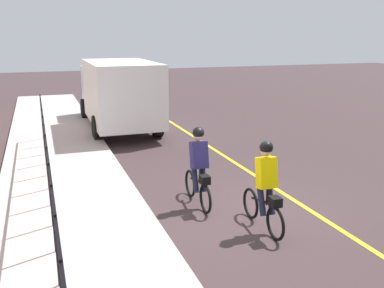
% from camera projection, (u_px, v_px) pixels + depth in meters
% --- Properties ---
extents(ground_plane, '(80.00, 80.00, 0.00)m').
position_uv_depth(ground_plane, '(239.00, 215.00, 9.31)').
color(ground_plane, '#3C2D30').
extents(lane_line_centre, '(36.00, 0.12, 0.01)m').
position_uv_depth(lane_line_centre, '(302.00, 205.00, 9.84)').
color(lane_line_centre, yellow).
rests_on(lane_line_centre, ground).
extents(sidewalk, '(40.00, 3.20, 0.15)m').
position_uv_depth(sidewalk, '(77.00, 236.00, 8.18)').
color(sidewalk, '#B6A6A7').
rests_on(sidewalk, ground).
extents(iron_fence, '(14.32, 0.04, 1.60)m').
position_uv_depth(iron_fence, '(48.00, 165.00, 8.67)').
color(iron_fence, black).
rests_on(iron_fence, sidewalk).
extents(cyclist_lead, '(1.71, 0.37, 1.83)m').
position_uv_depth(cyclist_lead, '(199.00, 167.00, 9.61)').
color(cyclist_lead, black).
rests_on(cyclist_lead, ground).
extents(cyclist_follow, '(1.71, 0.37, 1.83)m').
position_uv_depth(cyclist_follow, '(265.00, 187.00, 8.39)').
color(cyclist_follow, black).
rests_on(cyclist_follow, ground).
extents(box_truck_background, '(6.73, 2.58, 2.78)m').
position_uv_depth(box_truck_background, '(118.00, 92.00, 17.34)').
color(box_truck_background, white).
rests_on(box_truck_background, ground).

